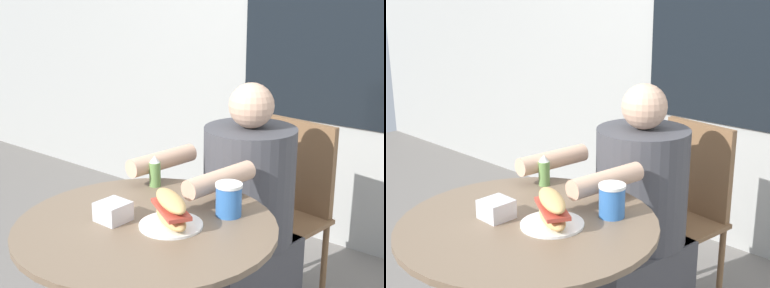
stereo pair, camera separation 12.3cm
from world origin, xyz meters
The scene contains 7 objects.
cafe_table centered at (0.00, 0.00, 0.55)m, with size 0.80×0.80×0.75m.
diner_chair centered at (-0.03, 0.95, 0.52)m, with size 0.42×0.42×0.87m.
seated_diner centered at (-0.05, 0.59, 0.47)m, with size 0.43×0.68×1.09m.
sandwich_on_plate centered at (0.08, 0.03, 0.79)m, with size 0.20×0.19×0.10m.
drink_cup centered at (0.16, 0.20, 0.80)m, with size 0.09×0.09×0.11m.
napkin_box centered at (-0.09, -0.05, 0.78)m, with size 0.09×0.09×0.06m.
condiment_bottle centered at (-0.19, 0.25, 0.80)m, with size 0.04×0.04×0.12m.
Camera 2 is at (1.15, -0.99, 1.43)m, focal length 50.00 mm.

